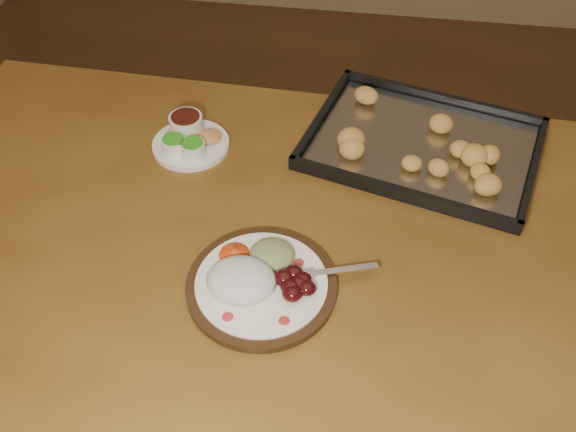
# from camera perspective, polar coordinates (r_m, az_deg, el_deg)

# --- Properties ---
(ground) EXTENTS (4.00, 4.00, 0.00)m
(ground) POSITION_cam_1_polar(r_m,az_deg,el_deg) (1.86, 8.54, -13.90)
(ground) COLOR #512E1B
(ground) RESTS_ON ground
(dining_table) EXTENTS (1.53, 0.95, 0.75)m
(dining_table) POSITION_cam_1_polar(r_m,az_deg,el_deg) (1.21, -1.02, -5.25)
(dining_table) COLOR brown
(dining_table) RESTS_ON ground
(dinner_plate) EXTENTS (0.31, 0.25, 0.06)m
(dinner_plate) POSITION_cam_1_polar(r_m,az_deg,el_deg) (1.06, -2.62, -5.74)
(dinner_plate) COLOR black
(dinner_plate) RESTS_ON dining_table
(condiment_saucer) EXTENTS (0.16, 0.16, 0.05)m
(condiment_saucer) POSITION_cam_1_polar(r_m,az_deg,el_deg) (1.33, -8.80, 6.82)
(condiment_saucer) COLOR white
(condiment_saucer) RESTS_ON dining_table
(baking_tray) EXTENTS (0.52, 0.44, 0.05)m
(baking_tray) POSITION_cam_1_polar(r_m,az_deg,el_deg) (1.34, 11.84, 6.39)
(baking_tray) COLOR black
(baking_tray) RESTS_ON dining_table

